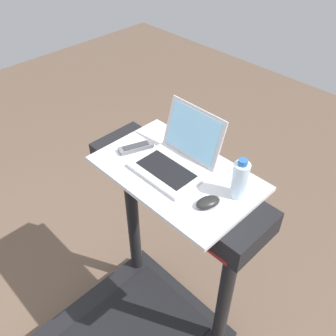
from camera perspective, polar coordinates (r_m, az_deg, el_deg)
The scene contains 5 objects.
desk_board at distance 1.60m, azimuth 1.28°, elevation -0.82°, with size 0.71×0.44×0.02m, color silver.
laptop at distance 1.59m, azimuth 1.36°, elevation 1.66°, with size 0.30×0.30×0.24m.
computer_mouse at distance 1.45m, azimuth 6.14°, elevation -5.23°, with size 0.06×0.10×0.03m, color black.
water_bottle at distance 1.46m, azimuth 10.96°, elevation -1.78°, with size 0.07×0.07×0.18m.
tv_remote at distance 1.71m, azimuth -4.94°, elevation 3.14°, with size 0.10×0.17×0.02m.
Camera 1 is at (0.83, -0.17, 2.21)m, focal length 39.82 mm.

